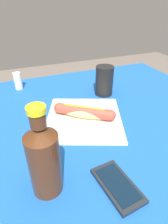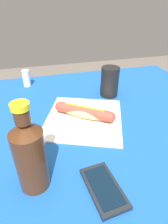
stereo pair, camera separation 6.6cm
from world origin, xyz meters
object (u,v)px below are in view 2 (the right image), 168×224
at_px(cell_phone, 104,188).
at_px(hot_dog, 84,112).
at_px(soda_bottle, 30,155).
at_px(drinking_cup, 110,82).
at_px(salt_shaker, 26,78).

bearing_deg(cell_phone, hot_dog, 83.96).
height_order(soda_bottle, drinking_cup, soda_bottle).
bearing_deg(cell_phone, drinking_cup, 67.38).
bearing_deg(drinking_cup, salt_shaker, 150.76).
bearing_deg(hot_dog, cell_phone, -96.04).
bearing_deg(hot_dog, drinking_cup, 44.77).
distance_m(hot_dog, drinking_cup, 0.23).
xyz_separation_m(hot_dog, drinking_cup, (0.16, 0.16, 0.03)).
xyz_separation_m(soda_bottle, salt_shaker, (-0.01, 0.60, -0.06)).
bearing_deg(soda_bottle, drinking_cup, 49.03).
xyz_separation_m(cell_phone, soda_bottle, (-0.15, 0.06, 0.09)).
height_order(hot_dog, soda_bottle, soda_bottle).
bearing_deg(drinking_cup, soda_bottle, -130.97).
relative_size(hot_dog, salt_shaker, 2.40).
bearing_deg(drinking_cup, hot_dog, -135.23).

